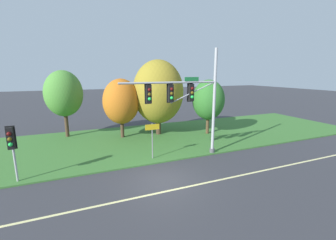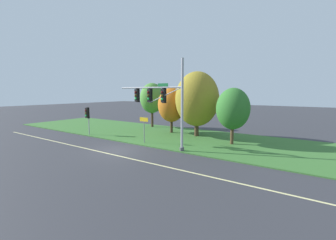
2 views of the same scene
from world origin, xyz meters
The scene contains 10 objects.
ground_plane centered at (0.00, 0.00, 0.00)m, with size 160.00×160.00×0.00m, color #333338.
lane_stripe centered at (0.00, -1.20, 0.00)m, with size 36.00×0.16×0.01m, color beige.
grass_verge centered at (0.00, 8.25, 0.05)m, with size 48.00×11.50×0.10m, color #386B2D.
traffic_signal_mast centered at (3.06, 2.80, 4.49)m, with size 7.34×0.49×7.91m.
pedestrian_signal_near_kerb centered at (-7.91, 2.84, 2.51)m, with size 0.46×0.55×3.30m.
route_sign_post centered at (0.45, 3.37, 1.86)m, with size 1.05×0.08×2.62m.
tree_nearest_road centered at (-5.44, 12.09, 4.30)m, with size 3.49×3.49×6.40m.
tree_left_of_mast centered at (-0.47, 9.75, 3.58)m, with size 3.42×3.42×5.64m.
tree_behind_signpost centered at (3.17, 9.53, 4.38)m, with size 4.99×4.99×7.42m.
tree_mid_verge centered at (7.93, 7.83, 3.57)m, with size 3.23×3.23×5.50m.
Camera 1 is at (-4.46, -11.40, 6.24)m, focal length 24.00 mm.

